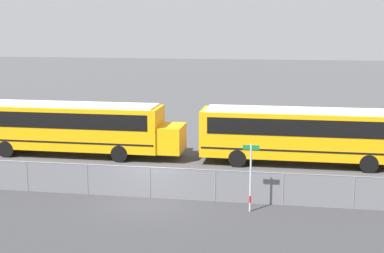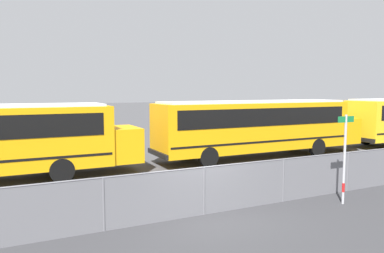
% 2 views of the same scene
% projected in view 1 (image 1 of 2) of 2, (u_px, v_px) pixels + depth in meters
% --- Properties ---
extents(ground_plane, '(200.00, 200.00, 0.00)m').
position_uv_depth(ground_plane, '(150.00, 198.00, 24.56)').
color(ground_plane, '#424244').
extents(road_strip, '(154.23, 12.00, 0.01)m').
position_uv_depth(road_strip, '(109.00, 251.00, 18.75)').
color(road_strip, '#333335').
rests_on(road_strip, ground_plane).
extents(fence, '(120.30, 0.07, 1.48)m').
position_uv_depth(fence, '(150.00, 182.00, 24.42)').
color(fence, '#9EA0A5').
rests_on(fence, ground_plane).
extents(school_bus_3, '(12.85, 2.55, 3.16)m').
position_uv_depth(school_bus_3, '(73.00, 125.00, 32.23)').
color(school_bus_3, orange).
rests_on(school_bus_3, ground_plane).
extents(school_bus_4, '(12.85, 2.55, 3.16)m').
position_uv_depth(school_bus_4, '(307.00, 132.00, 30.02)').
color(school_bus_4, orange).
rests_on(school_bus_4, ground_plane).
extents(street_sign, '(0.70, 0.09, 2.95)m').
position_uv_depth(street_sign, '(251.00, 176.00, 22.48)').
color(street_sign, '#B7B7BC').
rests_on(street_sign, ground_plane).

